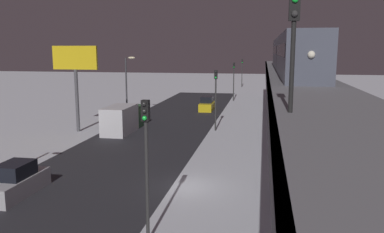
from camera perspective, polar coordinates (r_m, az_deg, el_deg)
ground_plane at (r=25.24m, az=-1.08°, el=-10.09°), size 240.00×240.00×0.00m
avenue_asphalt at (r=27.14m, az=-14.44°, el=-8.97°), size 11.00×108.89×0.01m
elevated_railway at (r=23.63m, az=16.52°, el=1.90°), size 5.00×108.89×6.36m
subway_train at (r=42.63m, az=14.07°, el=8.83°), size 2.94×36.87×3.40m
rail_signal at (r=13.96m, az=14.43°, el=11.68°), size 0.36×0.41×4.00m
sedan_silver_2 at (r=25.83m, az=-24.02°, el=-8.62°), size 1.80×4.62×1.97m
sedan_yellow at (r=56.23m, az=2.19°, el=1.72°), size 1.80×4.57×1.97m
box_truck at (r=42.17m, az=-9.88°, el=-0.31°), size 2.40×7.40×2.80m
traffic_light_near at (r=17.29m, az=-6.61°, el=-4.90°), size 0.32×0.44×6.40m
traffic_light_mid at (r=41.60m, az=3.44°, el=3.64°), size 0.32×0.44×6.40m
traffic_light_far at (r=66.47m, az=6.04°, el=5.83°), size 0.32×0.44×6.40m
traffic_light_distant at (r=91.46m, az=7.23°, el=6.83°), size 0.32×0.44×6.40m
commercial_billboard at (r=42.66m, az=-16.46°, el=6.96°), size 4.80×0.36×8.90m
street_lamp_far at (r=51.36m, az=-9.23°, el=5.36°), size 1.35×0.44×7.65m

